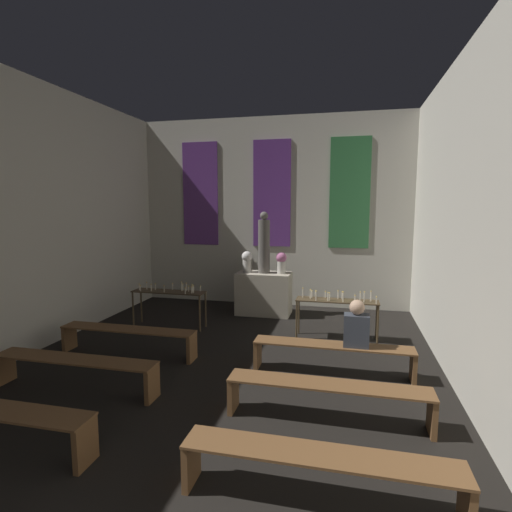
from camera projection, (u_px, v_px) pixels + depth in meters
wall_back at (272, 211)px, 9.93m from camera, size 6.90×0.16×4.64m
wall_right at (491, 222)px, 4.37m from camera, size 0.12×10.06×4.64m
altar at (264, 293)px, 9.20m from camera, size 1.23×0.68×0.96m
statue at (264, 244)px, 9.06m from camera, size 0.26×0.26×1.39m
flower_vase_left at (247, 261)px, 9.20m from camera, size 0.24×0.24×0.48m
flower_vase_right at (281, 262)px, 9.02m from camera, size 0.24×0.24×0.48m
candle_rack_left at (169, 295)px, 8.19m from camera, size 1.52×0.39×0.95m
candle_rack_right at (337, 305)px, 7.43m from camera, size 1.52×0.39×0.95m
pew_second_right at (319, 466)px, 3.32m from camera, size 2.34×0.36×0.46m
pew_third_left at (75, 366)px, 5.38m from camera, size 2.34×0.36×0.46m
pew_third_right at (327, 393)px, 4.62m from camera, size 2.34×0.36×0.46m
pew_back_left at (128, 335)px, 6.67m from camera, size 2.34×0.36×0.46m
pew_back_right at (332, 352)px, 5.91m from camera, size 2.34×0.36×0.46m
person_seated at (356, 326)px, 5.78m from camera, size 0.36×0.24×0.69m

